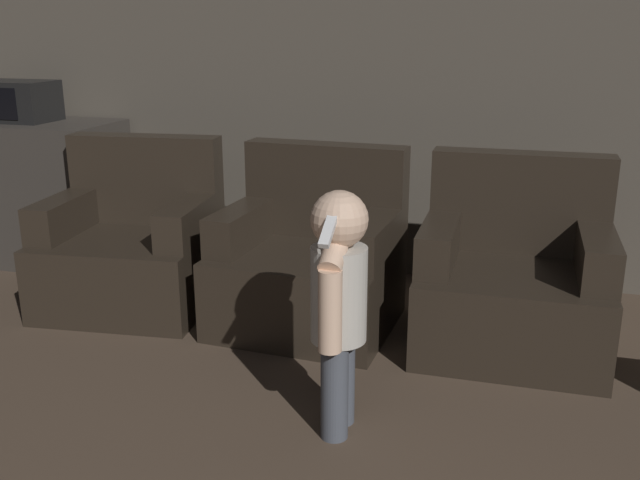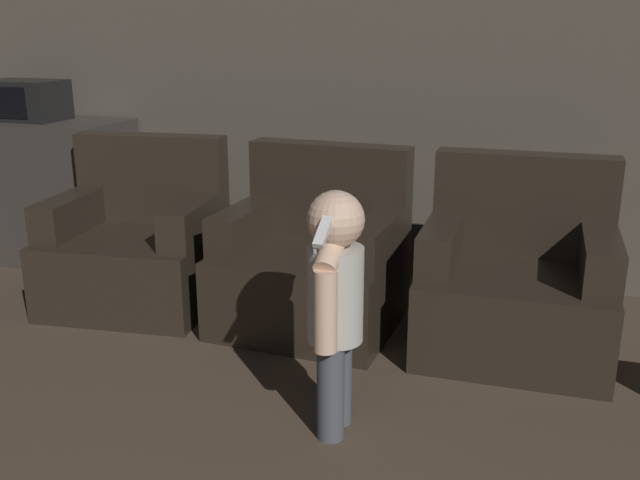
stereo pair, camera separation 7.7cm
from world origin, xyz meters
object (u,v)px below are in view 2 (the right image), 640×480
object	(u,v)px
armchair_middle	(313,264)
microwave	(25,100)
armchair_left	(138,247)
person_toddler	(335,295)
armchair_right	(516,285)

from	to	relation	value
armchair_middle	microwave	xyz separation A→B (m)	(-2.10, 0.53, 0.72)
armchair_left	armchair_middle	size ratio (longest dim) A/B	1.03
armchair_middle	microwave	size ratio (longest dim) A/B	1.89
microwave	person_toddler	bearing A→B (deg)	-31.19
armchair_right	armchair_middle	bearing A→B (deg)	-179.88
microwave	armchair_middle	bearing A→B (deg)	-14.29
armchair_left	armchair_middle	distance (m)	1.02
person_toddler	microwave	xyz separation A→B (m)	(-2.50, 1.51, 0.48)
armchair_right	person_toddler	bearing A→B (deg)	-121.98
armchair_middle	person_toddler	world-z (taller)	person_toddler
armchair_right	person_toddler	size ratio (longest dim) A/B	0.96
person_toddler	microwave	distance (m)	2.96
armchair_left	armchair_right	size ratio (longest dim) A/B	1.04
armchair_right	microwave	bearing A→B (deg)	170.36
armchair_right	person_toddler	xyz separation A→B (m)	(-0.61, -0.98, 0.24)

